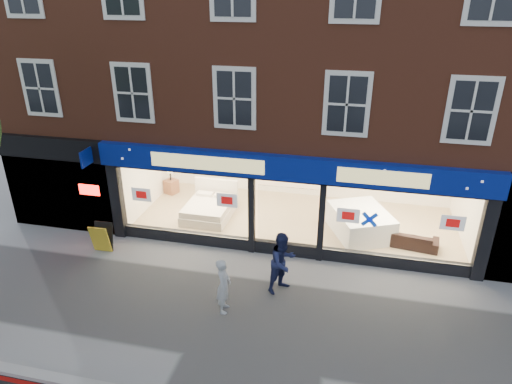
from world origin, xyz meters
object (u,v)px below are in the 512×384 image
(display_bed, at_px, (209,208))
(pedestrian_grey, at_px, (224,285))
(mattress_stack, at_px, (360,222))
(a_board, at_px, (102,238))
(pedestrian_blue, at_px, (283,262))
(sofa, at_px, (411,239))

(display_bed, xyz_separation_m, pedestrian_grey, (1.94, -4.71, 0.35))
(mattress_stack, bearing_deg, pedestrian_grey, -125.29)
(a_board, distance_m, pedestrian_grey, 4.89)
(pedestrian_blue, bearing_deg, pedestrian_grey, 169.63)
(display_bed, relative_size, sofa, 1.17)
(display_bed, bearing_deg, pedestrian_grey, -66.75)
(sofa, bearing_deg, mattress_stack, -8.23)
(pedestrian_blue, bearing_deg, sofa, -13.21)
(a_board, height_order, pedestrian_blue, pedestrian_blue)
(a_board, bearing_deg, pedestrian_blue, -8.30)
(display_bed, relative_size, pedestrian_grey, 1.30)
(pedestrian_grey, bearing_deg, mattress_stack, -41.36)
(display_bed, xyz_separation_m, sofa, (6.79, -0.54, -0.06))
(a_board, xyz_separation_m, pedestrian_blue, (5.79, -0.70, 0.40))
(pedestrian_grey, bearing_deg, sofa, -55.36)
(sofa, bearing_deg, pedestrian_grey, 49.07)
(mattress_stack, relative_size, pedestrian_grey, 1.70)
(display_bed, distance_m, pedestrian_grey, 5.11)
(sofa, bearing_deg, pedestrian_blue, 48.28)
(pedestrian_blue, bearing_deg, mattress_stack, 6.84)
(mattress_stack, distance_m, pedestrian_blue, 4.00)
(mattress_stack, xyz_separation_m, pedestrian_blue, (-1.99, -3.45, 0.36))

